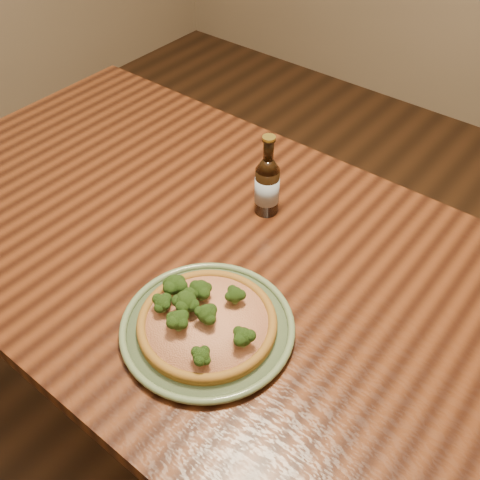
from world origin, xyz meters
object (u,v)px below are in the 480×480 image
Objects in this scene: plate at (207,327)px; pizza at (206,321)px; table at (207,271)px; beer_bottle at (267,185)px.

pizza reaches higher than plate.
plate is at bearing -48.10° from table.
pizza is at bearing -169.94° from plate.
pizza reaches higher than table.
plate reaches higher than table.
pizza is at bearing -48.76° from table.
beer_bottle is at bearing 108.76° from pizza.
beer_bottle is (-0.12, 0.35, 0.05)m from pizza.
table is 4.88× the size of plate.
beer_bottle is at bearing 76.25° from table.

